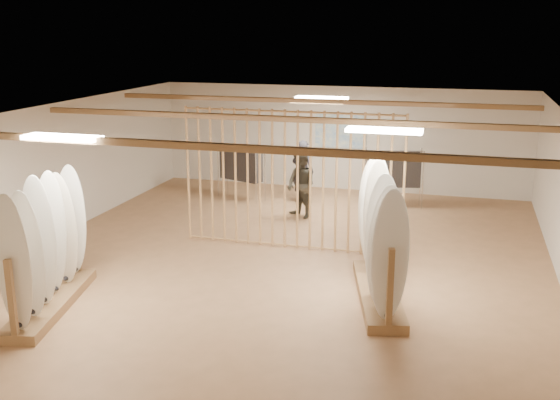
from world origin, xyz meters
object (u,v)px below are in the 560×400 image
(rack_right, at_px, (379,255))
(clothing_rack_b, at_px, (394,170))
(shopper_b, at_px, (301,181))
(rack_left, at_px, (48,265))
(clothing_rack_a, at_px, (241,165))
(shopper_a, at_px, (303,167))

(rack_right, bearing_deg, clothing_rack_b, 80.05)
(clothing_rack_b, distance_m, shopper_b, 2.47)
(rack_left, bearing_deg, shopper_b, 54.39)
(clothing_rack_a, bearing_deg, clothing_rack_b, 24.96)
(shopper_a, relative_size, shopper_b, 1.04)
(rack_right, bearing_deg, rack_left, -174.19)
(rack_left, relative_size, clothing_rack_b, 1.84)
(rack_left, distance_m, rack_right, 5.26)
(shopper_b, bearing_deg, rack_right, -24.07)
(rack_left, xyz_separation_m, clothing_rack_b, (4.53, 7.56, 0.22))
(rack_right, distance_m, clothing_rack_b, 5.78)
(clothing_rack_a, distance_m, clothing_rack_b, 3.88)
(clothing_rack_b, relative_size, shopper_b, 0.83)
(rack_right, relative_size, clothing_rack_a, 2.04)
(clothing_rack_b, xyz_separation_m, shopper_a, (-2.26, -0.19, -0.04))
(clothing_rack_a, bearing_deg, shopper_b, -11.79)
(rack_right, height_order, shopper_b, rack_right)
(clothing_rack_a, distance_m, shopper_a, 1.62)
(clothing_rack_b, bearing_deg, shopper_a, 172.34)
(clothing_rack_b, bearing_deg, rack_right, -98.23)
(shopper_a, bearing_deg, clothing_rack_a, 13.61)
(clothing_rack_b, height_order, shopper_b, shopper_b)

